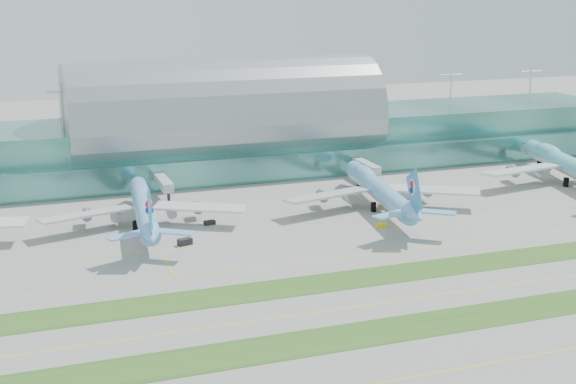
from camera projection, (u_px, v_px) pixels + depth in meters
name	position (u px, v px, depth m)	size (l,w,h in m)	color
ground	(363.00, 281.00, 196.24)	(700.00, 700.00, 0.00)	gray
terminal	(225.00, 133.00, 310.07)	(340.00, 69.10, 36.00)	#3D7A75
grass_strip_near	(418.00, 326.00, 170.70)	(420.00, 12.00, 0.08)	#2D591E
grass_strip_far	(359.00, 278.00, 198.05)	(420.00, 12.00, 0.08)	#2D591E
taxiline_a	(468.00, 367.00, 152.47)	(420.00, 0.35, 0.01)	yellow
taxiline_b	(388.00, 302.00, 183.47)	(420.00, 0.35, 0.01)	yellow
taxiline_c	(334.00, 258.00, 212.65)	(420.00, 0.35, 0.01)	yellow
taxiline_d	(305.00, 234.00, 232.71)	(420.00, 0.35, 0.01)	yellow
airliner_b	(143.00, 207.00, 239.55)	(61.19, 69.82, 19.21)	#70ACF8
airliner_c	(379.00, 189.00, 258.88)	(64.95, 74.37, 20.50)	#6CB0EE
airliner_d	(570.00, 165.00, 290.35)	(69.68, 80.21, 22.27)	#63C4DB
gse_c	(185.00, 242.00, 223.28)	(3.93, 2.11, 1.79)	black
gse_d	(210.00, 223.00, 241.94)	(3.42, 1.67, 1.24)	black
gse_e	(381.00, 225.00, 239.35)	(2.92, 1.63, 1.24)	yellow
gse_f	(409.00, 207.00, 257.57)	(4.33, 1.99, 1.88)	black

